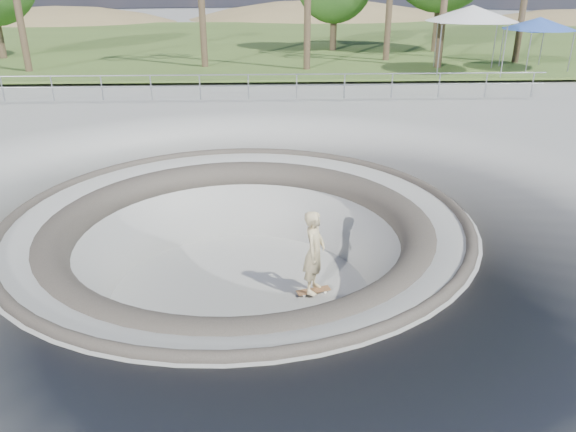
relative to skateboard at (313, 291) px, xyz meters
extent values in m
plane|color=gray|center=(-1.70, 0.20, 1.83)|extent=(180.00, 180.00, 0.00)
torus|color=gray|center=(-1.70, 0.20, -0.17)|extent=(14.00, 14.00, 4.00)
cylinder|color=gray|center=(-1.70, 0.20, -0.12)|extent=(6.60, 6.60, 0.10)
torus|color=#4D473E|center=(-1.70, 0.20, 1.81)|extent=(10.24, 10.24, 0.24)
torus|color=#4D473E|center=(-1.70, 0.20, 1.38)|extent=(8.91, 8.91, 0.81)
cube|color=#435D25|center=(-1.70, 34.20, 2.05)|extent=(180.00, 36.00, 0.12)
ellipsoid|color=olive|center=(-23.70, 55.20, -4.60)|extent=(50.40, 36.00, 23.40)
ellipsoid|color=olive|center=(6.30, 60.20, -6.03)|extent=(61.60, 44.00, 28.60)
ellipsoid|color=olive|center=(33.30, 52.20, -3.53)|extent=(42.00, 30.00, 19.50)
cylinder|color=gray|center=(-1.70, 12.20, 3.00)|extent=(25.00, 0.05, 0.05)
cylinder|color=gray|center=(-1.70, 12.20, 2.55)|extent=(25.00, 0.05, 0.05)
cube|color=brown|center=(0.00, 0.00, 0.01)|extent=(0.83, 0.44, 0.02)
cylinder|color=#BCBCC1|center=(0.00, 0.00, -0.03)|extent=(0.08, 0.17, 0.04)
cylinder|color=#BCBCC1|center=(0.00, 0.00, -0.03)|extent=(0.08, 0.17, 0.04)
cylinder|color=white|center=(0.00, 0.00, -0.03)|extent=(0.07, 0.05, 0.06)
cylinder|color=white|center=(0.00, 0.00, -0.03)|extent=(0.07, 0.05, 0.06)
cylinder|color=white|center=(0.00, 0.00, -0.03)|extent=(0.07, 0.05, 0.06)
cylinder|color=white|center=(0.00, 0.00, -0.03)|extent=(0.07, 0.05, 0.06)
imported|color=#CCB784|center=(0.00, 0.00, 1.01)|extent=(0.70, 0.84, 1.99)
cylinder|color=gray|center=(7.98, 16.71, 3.31)|extent=(0.06, 0.06, 2.40)
cylinder|color=gray|center=(11.03, 16.71, 3.31)|extent=(0.06, 0.06, 2.40)
cylinder|color=gray|center=(7.98, 19.76, 3.31)|extent=(0.06, 0.06, 2.40)
cylinder|color=gray|center=(11.03, 19.76, 3.31)|extent=(0.06, 0.06, 2.40)
cube|color=silver|center=(9.50, 18.23, 4.62)|extent=(3.93, 3.93, 0.08)
cone|color=silver|center=(9.50, 18.23, 5.00)|extent=(6.31, 6.31, 0.76)
cylinder|color=gray|center=(12.19, 17.74, 3.08)|extent=(0.06, 0.06, 1.94)
cylinder|color=gray|center=(14.66, 17.74, 3.08)|extent=(0.06, 0.06, 1.94)
cylinder|color=gray|center=(12.19, 20.21, 3.08)|extent=(0.06, 0.06, 1.94)
cylinder|color=gray|center=(14.66, 20.21, 3.08)|extent=(0.06, 0.06, 1.94)
cube|color=#3154B2|center=(13.42, 18.98, 4.14)|extent=(3.05, 3.05, 0.08)
cone|color=#3154B2|center=(13.42, 18.98, 4.45)|extent=(5.16, 5.16, 0.62)
cylinder|color=brown|center=(3.65, 27.57, 4.14)|extent=(0.44, 0.44, 4.26)
cylinder|color=brown|center=(10.26, 26.58, 4.97)|extent=(0.44, 0.44, 5.93)
camera|label=1|loc=(-1.10, -11.29, 6.78)|focal=35.00mm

